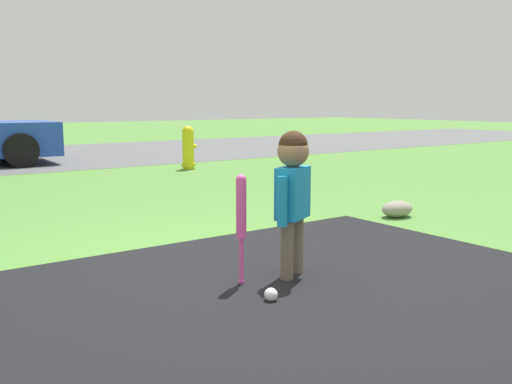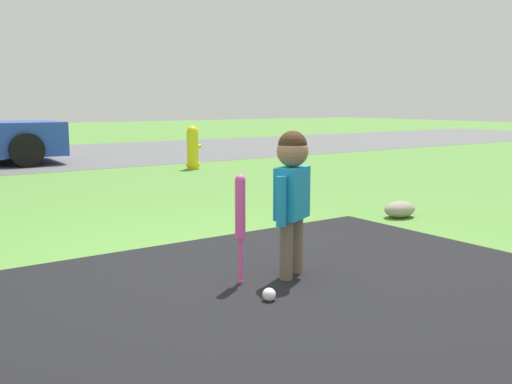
% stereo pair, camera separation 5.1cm
% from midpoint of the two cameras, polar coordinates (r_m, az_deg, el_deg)
% --- Properties ---
extents(ground_plane, '(60.00, 60.00, 0.00)m').
position_cam_midpoint_polar(ground_plane, '(3.67, -5.13, -8.87)').
color(ground_plane, '#518438').
extents(child, '(0.35, 0.25, 0.95)m').
position_cam_midpoint_polar(child, '(3.63, 3.30, 0.90)').
color(child, '#6B5B4C').
rests_on(child, ground).
extents(baseball_bat, '(0.06, 0.06, 0.69)m').
position_cam_midpoint_polar(baseball_bat, '(3.49, -1.91, -2.17)').
color(baseball_bat, '#E54CA5').
rests_on(baseball_bat, ground).
extents(sports_ball, '(0.08, 0.08, 0.08)m').
position_cam_midpoint_polar(sports_ball, '(3.29, 1.05, -10.22)').
color(sports_ball, white).
rests_on(sports_ball, ground).
extents(fire_hydrant, '(0.28, 0.25, 0.74)m').
position_cam_midpoint_polar(fire_hydrant, '(9.76, -6.94, 4.39)').
color(fire_hydrant, yellow).
rests_on(fire_hydrant, ground).
extents(edging_rock, '(0.35, 0.24, 0.16)m').
position_cam_midpoint_polar(edging_rock, '(5.80, 13.69, -1.66)').
color(edging_rock, gray).
rests_on(edging_rock, ground).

